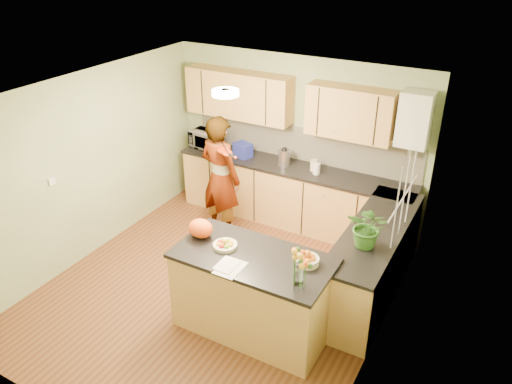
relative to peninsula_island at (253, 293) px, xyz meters
The scene contains 28 objects.
floor 0.96m from the peninsula_island, 152.09° to the left, with size 4.50×4.50×0.00m, color #532D17.
ceiling 2.17m from the peninsula_island, 152.09° to the left, with size 4.00×4.50×0.02m, color white.
wall_back 2.84m from the peninsula_island, 105.46° to the left, with size 4.00×0.02×2.50m, color gray.
wall_front 2.14m from the peninsula_island, 111.37° to the right, with size 4.00×0.02×2.50m, color gray.
wall_left 2.86m from the peninsula_island, behind, with size 0.02×4.50×2.50m, color gray.
wall_right 1.53m from the peninsula_island, 16.90° to the left, with size 0.02×4.50×2.50m, color gray.
back_counter 2.42m from the peninsula_island, 105.08° to the left, with size 3.64×0.62×0.94m.
right_counter 1.57m from the peninsula_island, 51.87° to the left, with size 0.62×2.24×0.94m.
splashback 2.79m from the peninsula_island, 103.50° to the left, with size 3.60×0.02×0.52m, color beige.
upper_cabinets 2.96m from the peninsula_island, 110.15° to the left, with size 3.20×0.34×0.70m.
boiler 3.01m from the peninsula_island, 68.59° to the left, with size 0.40×0.30×0.86m.
window_right 1.92m from the peninsula_island, 37.98° to the left, with size 0.01×1.30×1.05m.
light_switch 2.84m from the peninsula_island, behind, with size 0.02×0.09×0.09m, color white.
ceiling_lamp 2.21m from the peninsula_island, 136.74° to the left, with size 0.30×0.30×0.07m.
peninsula_island is the anchor object (origin of this frame).
fruit_dish 0.63m from the peninsula_island, behind, with size 0.26×0.26×0.09m.
orange_bowl 0.79m from the peninsula_island, 15.26° to the left, with size 0.25×0.25×0.15m.
flower_vase 1.00m from the peninsula_island, 16.70° to the right, with size 0.24×0.24×0.45m.
orange_bag 0.92m from the peninsula_island, behind, with size 0.28×0.24×0.21m, color #FF5215.
papers 0.59m from the peninsula_island, 108.43° to the right, with size 0.24×0.33×0.01m, color white.
violinist 2.10m from the peninsula_island, 132.39° to the left, with size 0.67×0.44×1.84m, color tan.
violin 2.01m from the peninsula_island, 132.41° to the left, with size 0.56×0.22×0.11m, color #560905, non-canonical shape.
microwave 3.24m from the peninsula_island, 133.08° to the left, with size 0.49×0.33×0.27m, color white.
blue_box 2.79m from the peninsula_island, 122.64° to the left, with size 0.27×0.20×0.21m, color navy.
kettle 2.51m from the peninsula_island, 108.54° to the left, with size 0.18×0.18×0.33m.
jar_cream 2.43m from the peninsula_island, 97.61° to the left, with size 0.11×0.11×0.17m, color beige.
jar_white 2.34m from the peninsula_island, 96.00° to the left, with size 0.10×0.10×0.16m, color white.
potted_plant 1.45m from the peninsula_island, 40.06° to the left, with size 0.45×0.39×0.49m, color #326822.
Camera 1 is at (2.86, -4.17, 4.01)m, focal length 35.00 mm.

